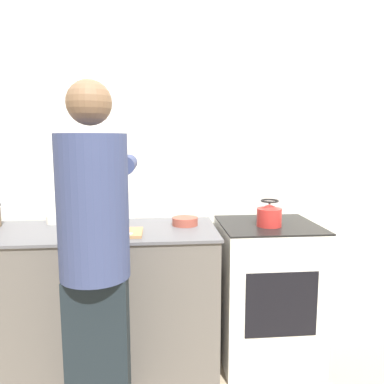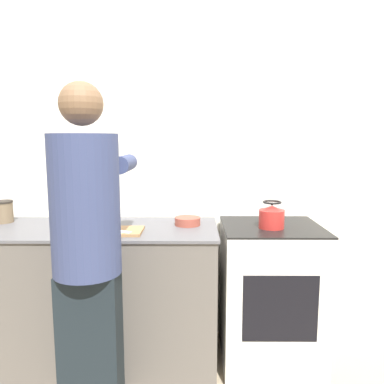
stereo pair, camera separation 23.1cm
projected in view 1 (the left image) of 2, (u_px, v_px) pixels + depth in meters
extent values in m
cube|color=silver|center=(135.00, 166.00, 2.72)|extent=(8.00, 0.05, 2.60)
cube|color=#5B5651|center=(81.00, 300.00, 2.44)|extent=(1.74, 0.62, 0.90)
cube|color=#56565B|center=(78.00, 232.00, 2.38)|extent=(1.77, 0.64, 0.02)
cube|color=silver|center=(267.00, 292.00, 2.55)|extent=(0.64, 0.61, 0.93)
cube|color=black|center=(269.00, 225.00, 2.48)|extent=(0.64, 0.61, 0.01)
cube|color=black|center=(281.00, 305.00, 2.25)|extent=(0.44, 0.01, 0.41)
cube|color=black|center=(99.00, 355.00, 1.89)|extent=(0.30, 0.19, 0.83)
cylinder|color=navy|center=(93.00, 207.00, 1.78)|extent=(0.34, 0.34, 0.69)
sphere|color=brown|center=(89.00, 103.00, 1.71)|extent=(0.21, 0.21, 0.21)
cylinder|color=navy|center=(74.00, 164.00, 2.04)|extent=(0.09, 0.30, 0.09)
cylinder|color=navy|center=(127.00, 164.00, 2.07)|extent=(0.09, 0.30, 0.09)
cube|color=#A87A4C|center=(110.00, 233.00, 2.27)|extent=(0.39, 0.23, 0.02)
cube|color=silver|center=(120.00, 233.00, 2.22)|extent=(0.15, 0.10, 0.01)
cube|color=black|center=(102.00, 231.00, 2.26)|extent=(0.10, 0.06, 0.01)
cylinder|color=red|center=(269.00, 217.00, 2.41)|extent=(0.16, 0.16, 0.12)
cone|color=red|center=(270.00, 206.00, 2.40)|extent=(0.13, 0.13, 0.03)
sphere|color=black|center=(270.00, 203.00, 2.40)|extent=(0.02, 0.02, 0.02)
torus|color=black|center=(270.00, 201.00, 2.40)|extent=(0.12, 0.12, 0.01)
cylinder|color=silver|center=(56.00, 219.00, 2.58)|extent=(0.13, 0.13, 0.05)
cylinder|color=#9E4738|center=(185.00, 221.00, 2.51)|extent=(0.17, 0.17, 0.05)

